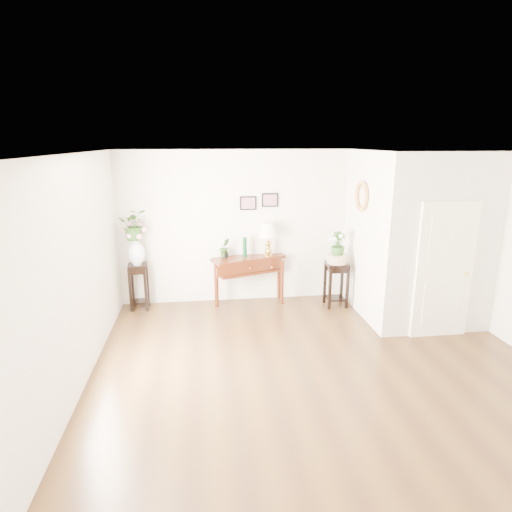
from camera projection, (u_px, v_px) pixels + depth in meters
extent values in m
cube|color=#4E3418|center=(320.00, 369.00, 5.70)|extent=(6.00, 5.50, 0.02)
cube|color=white|center=(329.00, 153.00, 4.97)|extent=(6.00, 5.50, 0.02)
cube|color=silver|center=(283.00, 226.00, 7.97)|extent=(6.00, 0.02, 2.80)
cube|color=silver|center=(446.00, 393.00, 2.70)|extent=(6.00, 0.02, 2.80)
cube|color=silver|center=(73.00, 278.00, 4.96)|extent=(0.02, 5.50, 2.80)
cube|color=silver|center=(414.00, 234.00, 7.29)|extent=(1.80, 1.95, 2.80)
cube|color=white|center=(444.00, 271.00, 6.42)|extent=(0.90, 0.05, 2.10)
cube|color=black|center=(248.00, 203.00, 7.75)|extent=(0.30, 0.02, 0.25)
cube|color=black|center=(270.00, 200.00, 7.79)|extent=(0.30, 0.02, 0.25)
torus|color=tan|center=(361.00, 196.00, 7.13)|extent=(0.07, 0.51, 0.51)
cube|color=#3D1D0A|center=(249.00, 280.00, 7.96)|extent=(1.40, 0.86, 0.89)
cube|color=gold|center=(268.00, 238.00, 7.80)|extent=(0.37, 0.37, 0.63)
cylinder|color=#073717|center=(245.00, 248.00, 7.79)|extent=(0.09, 0.09, 0.37)
imported|color=#265019|center=(225.00, 248.00, 7.75)|extent=(0.23, 0.20, 0.34)
cube|color=black|center=(139.00, 287.00, 7.65)|extent=(0.35, 0.35, 0.84)
imported|color=#265019|center=(135.00, 227.00, 7.36)|extent=(0.53, 0.47, 0.55)
cube|color=black|center=(336.00, 284.00, 7.80)|extent=(0.41, 0.41, 0.82)
cylinder|color=beige|center=(337.00, 259.00, 7.68)|extent=(0.48, 0.48, 0.16)
imported|color=#265019|center=(338.00, 244.00, 7.61)|extent=(0.27, 0.27, 0.45)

